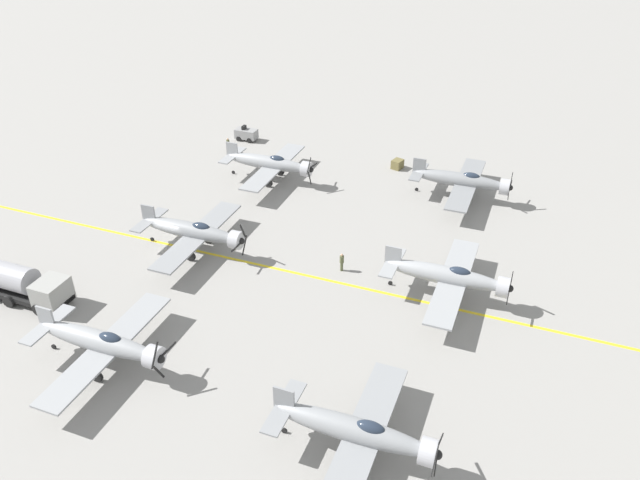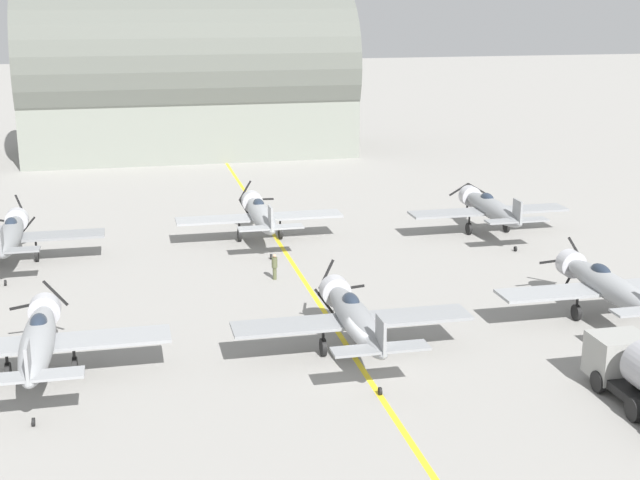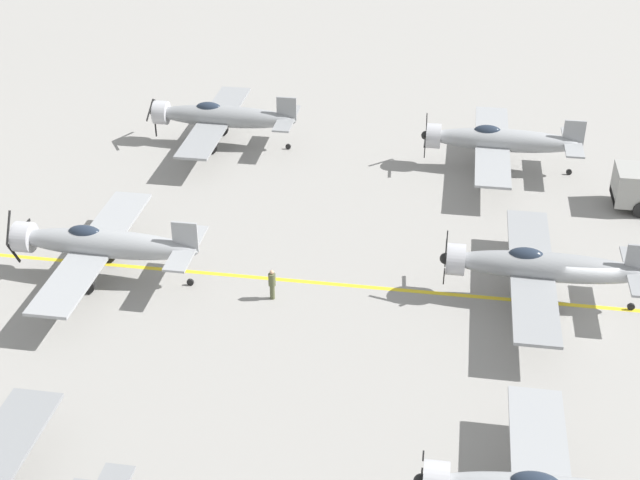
% 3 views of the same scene
% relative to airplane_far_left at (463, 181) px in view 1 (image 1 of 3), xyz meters
% --- Properties ---
extents(ground_plane, '(400.00, 400.00, 0.00)m').
position_rel_airplane_far_left_xyz_m(ground_plane, '(18.11, -22.19, -2.01)').
color(ground_plane, gray).
extents(taxiway_stripe, '(0.30, 160.00, 0.01)m').
position_rel_airplane_far_left_xyz_m(taxiway_stripe, '(18.11, -22.19, -2.01)').
color(taxiway_stripe, yellow).
rests_on(taxiway_stripe, ground).
extents(airplane_far_left, '(12.00, 9.98, 3.73)m').
position_rel_airplane_far_left_xyz_m(airplane_far_left, '(0.00, 0.00, 0.00)').
color(airplane_far_left, gray).
rests_on(airplane_far_left, ground).
extents(airplane_mid_left, '(12.00, 9.98, 3.65)m').
position_rel_airplane_far_left_xyz_m(airplane_mid_left, '(3.23, -19.53, 0.00)').
color(airplane_mid_left, '#939698').
rests_on(airplane_mid_left, ground).
extents(airplane_mid_right, '(12.00, 9.98, 3.65)m').
position_rel_airplane_far_left_xyz_m(airplane_mid_right, '(32.81, -18.05, 0.00)').
color(airplane_mid_right, '#94979A').
rests_on(airplane_mid_right, ground).
extents(airplane_far_right, '(12.00, 9.98, 3.65)m').
position_rel_airplane_far_left_xyz_m(airplane_far_right, '(33.79, 0.11, 0.00)').
color(airplane_far_right, gray).
rests_on(airplane_far_right, ground).
extents(airplane_far_center, '(12.00, 9.98, 3.65)m').
position_rel_airplane_far_left_xyz_m(airplane_far_center, '(16.89, 1.95, 0.00)').
color(airplane_far_center, '#989B9D').
rests_on(airplane_far_center, ground).
extents(airplane_mid_center, '(12.00, 9.98, 3.66)m').
position_rel_airplane_far_left_xyz_m(airplane_mid_center, '(18.15, -19.83, 0.00)').
color(airplane_mid_center, gray).
rests_on(airplane_mid_center, ground).
extents(fuel_tanker, '(2.68, 8.00, 2.98)m').
position_rel_airplane_far_left_xyz_m(fuel_tanker, '(29.01, -28.68, -0.50)').
color(fuel_tanker, black).
rests_on(fuel_tanker, ground).
extents(tow_tractor, '(1.57, 2.60, 1.79)m').
position_rel_airplane_far_left_xyz_m(tow_tractor, '(-5.71, -27.03, -1.22)').
color(tow_tractor, gray).
rests_on(tow_tractor, ground).
extents(ground_crew_walking, '(0.37, 0.37, 1.68)m').
position_rel_airplane_far_left_xyz_m(ground_crew_walking, '(-1.82, -27.40, -1.10)').
color(ground_crew_walking, '#515638').
rests_on(ground_crew_walking, ground).
extents(ground_crew_inspecting, '(0.36, 0.36, 1.65)m').
position_rel_airplane_far_left_xyz_m(ground_crew_inspecting, '(16.37, -6.97, -1.11)').
color(ground_crew_inspecting, '#515638').
rests_on(ground_crew_inspecting, ground).
extents(supply_crate_mid_lane, '(1.44, 1.30, 1.01)m').
position_rel_airplane_far_left_xyz_m(supply_crate_mid_lane, '(-4.54, -7.85, -1.51)').
color(supply_crate_mid_lane, brown).
rests_on(supply_crate_mid_lane, ground).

